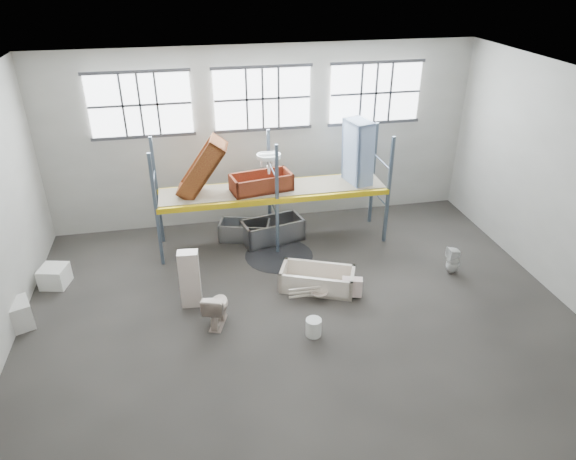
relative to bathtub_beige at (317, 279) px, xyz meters
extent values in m
cube|color=#49443F|center=(-0.62, -1.05, -0.30)|extent=(12.00, 10.00, 0.10)
cube|color=silver|center=(-0.62, -1.05, 4.80)|extent=(12.00, 10.00, 0.10)
cube|color=#A29F95|center=(-0.62, 4.00, 2.25)|extent=(12.00, 0.10, 5.00)
cube|color=#9C9990|center=(-0.62, -6.10, 2.25)|extent=(12.00, 0.10, 5.00)
cube|color=#A7A49A|center=(5.43, -1.05, 2.25)|extent=(0.10, 10.00, 5.00)
cube|color=white|center=(-3.82, 3.89, 3.35)|extent=(2.60, 0.04, 1.60)
cube|color=white|center=(-0.62, 3.89, 3.35)|extent=(2.60, 0.04, 1.60)
cube|color=white|center=(2.58, 3.89, 3.35)|extent=(2.60, 0.04, 1.60)
cube|color=slate|center=(-3.62, 1.85, 1.25)|extent=(0.08, 0.08, 3.00)
cube|color=slate|center=(-3.62, 3.05, 1.25)|extent=(0.08, 0.08, 3.00)
cube|color=slate|center=(-0.62, 1.85, 1.25)|extent=(0.08, 0.08, 3.00)
cube|color=slate|center=(-0.62, 3.05, 1.25)|extent=(0.08, 0.08, 3.00)
cube|color=slate|center=(2.38, 1.85, 1.25)|extent=(0.08, 0.08, 3.00)
cube|color=slate|center=(2.38, 3.05, 1.25)|extent=(0.08, 0.08, 3.00)
cube|color=yellow|center=(-0.62, 1.85, 1.25)|extent=(6.00, 0.10, 0.14)
cube|color=yellow|center=(-0.62, 3.05, 1.25)|extent=(6.00, 0.10, 0.14)
cube|color=gray|center=(-0.62, 2.45, 1.33)|extent=(5.90, 1.10, 0.03)
cylinder|color=black|center=(-0.62, 1.65, -0.25)|extent=(1.80, 1.80, 0.00)
cube|color=beige|center=(0.69, -0.52, 0.03)|extent=(0.51, 0.35, 0.44)
imported|color=beige|center=(-0.07, -0.47, -0.09)|extent=(0.50, 0.50, 0.14)
imported|color=beige|center=(-2.43, -0.87, 0.16)|extent=(0.71, 0.93, 0.84)
cube|color=beige|center=(-2.94, -0.06, 0.44)|extent=(0.47, 0.33, 1.38)
imported|color=white|center=(3.46, -0.03, 0.10)|extent=(0.33, 0.32, 0.71)
imported|color=white|center=(-0.73, 2.32, 1.84)|extent=(0.63, 0.49, 0.55)
cylinder|color=silver|center=(-0.50, -1.65, -0.06)|extent=(0.36, 0.36, 0.39)
cube|color=silver|center=(-6.67, -0.15, 0.05)|extent=(0.87, 0.82, 0.60)
cube|color=white|center=(-6.13, 1.38, -0.01)|extent=(0.72, 0.72, 0.49)
camera|label=1|loc=(-2.71, -9.85, 6.83)|focal=32.20mm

